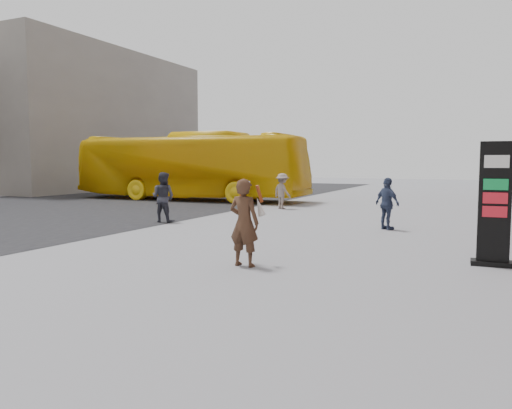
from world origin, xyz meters
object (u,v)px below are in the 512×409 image
at_px(pedestrian_c, 387,204).
at_px(pedestrian_b, 282,191).
at_px(woman, 244,222).
at_px(pedestrian_a, 163,197).
at_px(bus, 190,167).
at_px(info_pylon, 494,204).

bearing_deg(pedestrian_c, pedestrian_b, -5.93).
relative_size(woman, pedestrian_b, 1.12).
bearing_deg(pedestrian_c, pedestrian_a, 46.02).
bearing_deg(pedestrian_c, bus, 3.37).
height_order(info_pylon, pedestrian_b, info_pylon).
distance_m(info_pylon, bus, 18.70).
bearing_deg(bus, pedestrian_b, -114.51).
bearing_deg(info_pylon, pedestrian_a, 159.91).
distance_m(info_pylon, woman, 4.90).
xyz_separation_m(info_pylon, pedestrian_a, (-10.03, 3.07, -0.38)).
bearing_deg(pedestrian_b, info_pylon, 161.53).
relative_size(info_pylon, woman, 1.42).
height_order(info_pylon, woman, info_pylon).
height_order(info_pylon, pedestrian_a, info_pylon).
relative_size(woman, pedestrian_c, 1.10).
height_order(woman, pedestrian_c, woman).
bearing_deg(pedestrian_b, bus, 6.86).
relative_size(bus, pedestrian_a, 7.52).
height_order(bus, pedestrian_a, bus).
bearing_deg(pedestrian_a, pedestrian_b, -111.63).
distance_m(pedestrian_a, pedestrian_b, 6.31).
distance_m(woman, pedestrian_a, 7.63).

